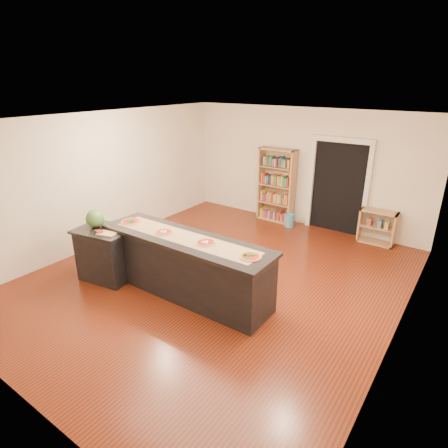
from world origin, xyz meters
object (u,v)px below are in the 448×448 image
Objects in this scene: side_counter at (106,254)px; waste_bin at (290,220)px; low_shelf at (377,227)px; watermelon at (95,219)px; bookshelf at (276,185)px; kitchen_island at (186,266)px.

side_counter is 4.51m from waste_bin.
low_shelf is 2.30× the size of waste_bin.
watermelon is (-1.75, -4.22, 0.95)m from waste_bin.
side_counter is 3.03× the size of watermelon.
side_counter is 1.28× the size of low_shelf.
bookshelf is 2.42× the size of low_shelf.
kitchen_island is 4.09× the size of low_shelf.
kitchen_island is at bearing -83.57° from bookshelf.
kitchen_island is at bearing -117.22° from low_shelf.
bookshelf is at bearing 74.45° from watermelon.
kitchen_island reaches higher than low_shelf.
bookshelf reaches higher than low_shelf.
bookshelf reaches higher than side_counter.
kitchen_island is 1.69× the size of bookshelf.
side_counter reaches higher than waste_bin.
bookshelf is at bearing 67.06° from side_counter.
watermelon is at bearing 174.23° from side_counter.
bookshelf is (-0.45, 3.99, 0.40)m from kitchen_island.
bookshelf is (1.06, 4.41, 0.43)m from side_counter.
kitchen_island reaches higher than waste_bin.
watermelon is (-0.18, -0.01, 0.63)m from side_counter.
waste_bin is at bearing -21.51° from bookshelf.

